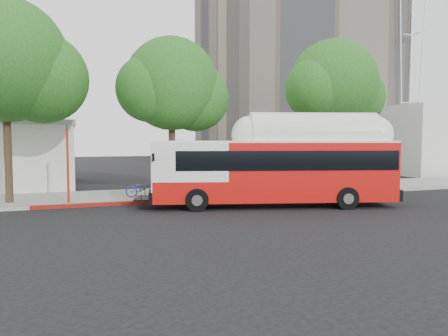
% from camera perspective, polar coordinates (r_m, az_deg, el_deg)
% --- Properties ---
extents(ground, '(120.00, 120.00, 0.00)m').
position_cam_1_polar(ground, '(18.66, 0.34, -5.96)').
color(ground, black).
rests_on(ground, ground).
extents(sidewalk, '(60.00, 5.00, 0.15)m').
position_cam_1_polar(sidewalk, '(24.80, -4.75, -3.32)').
color(sidewalk, gray).
rests_on(sidewalk, ground).
extents(curb_strip, '(60.00, 0.30, 0.15)m').
position_cam_1_polar(curb_strip, '(22.32, -3.06, -4.13)').
color(curb_strip, gray).
rests_on(curb_strip, ground).
extents(red_curb_segment, '(10.00, 0.32, 0.16)m').
position_cam_1_polar(red_curb_segment, '(21.67, -10.71, -4.42)').
color(red_curb_segment, maroon).
rests_on(red_curb_segment, ground).
extents(street_tree_left, '(6.67, 5.80, 9.74)m').
position_cam_1_polar(street_tree_left, '(23.22, -25.51, 11.97)').
color(street_tree_left, '#2D2116').
rests_on(street_tree_left, ground).
extents(street_tree_mid, '(5.75, 5.00, 8.62)m').
position_cam_1_polar(street_tree_mid, '(24.17, -5.95, 10.34)').
color(street_tree_mid, '#2D2116').
rests_on(street_tree_mid, ground).
extents(street_tree_right, '(6.21, 5.40, 9.18)m').
position_cam_1_polar(street_tree_right, '(28.12, 14.78, 10.05)').
color(street_tree_right, '#2D2116').
rests_on(street_tree_right, ground).
extents(apartment_tower, '(18.00, 18.00, 37.00)m').
position_cam_1_polar(apartment_tower, '(53.34, 8.90, 19.60)').
color(apartment_tower, gray).
rests_on(apartment_tower, ground).
extents(transit_bus, '(12.07, 5.18, 3.53)m').
position_cam_1_polar(transit_bus, '(20.50, 6.74, -0.45)').
color(transit_bus, red).
rests_on(transit_bus, ground).
extents(signal_pole, '(0.11, 0.36, 3.82)m').
position_cam_1_polar(signal_pole, '(21.80, -19.73, 0.43)').
color(signal_pole, red).
rests_on(signal_pole, ground).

